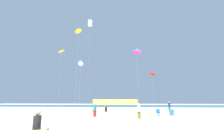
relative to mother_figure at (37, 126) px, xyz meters
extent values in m
plane|color=beige|center=(1.56, 10.94, -0.89)|extent=(120.00, 120.00, 0.00)
cube|color=#28608C|center=(1.56, 46.80, -0.89)|extent=(120.00, 20.00, 0.01)
cube|color=gold|center=(0.00, 0.00, -0.51)|extent=(0.36, 0.22, 0.76)
cylinder|color=#2D2D33|center=(0.00, 0.00, 0.18)|extent=(0.38, 0.38, 0.63)
sphere|color=beige|center=(0.00, 0.00, 0.64)|extent=(0.28, 0.28, 0.28)
cylinder|color=#99B28C|center=(0.56, 0.00, -0.37)|extent=(0.19, 0.19, 0.31)
sphere|color=#997051|center=(0.56, 0.00, -0.15)|extent=(0.14, 0.14, 0.14)
cube|color=#19727A|center=(13.21, 24.00, -0.49)|extent=(0.39, 0.23, 0.81)
cylinder|color=navy|center=(13.21, 24.00, 0.26)|extent=(0.41, 0.41, 0.67)
sphere|color=tan|center=(13.21, 24.00, 0.74)|extent=(0.30, 0.30, 0.30)
cube|color=olive|center=(6.05, 10.98, -0.50)|extent=(0.38, 0.23, 0.79)
cylinder|color=white|center=(6.05, 10.98, 0.22)|extent=(0.40, 0.40, 0.65)
sphere|color=beige|center=(6.05, 10.98, 0.69)|extent=(0.29, 0.29, 0.29)
cube|color=#2D2D33|center=(1.06, 20.75, -0.48)|extent=(0.40, 0.24, 0.83)
cylinder|color=olive|center=(1.06, 20.75, 0.28)|extent=(0.42, 0.42, 0.69)
sphere|color=#997051|center=(1.06, 20.75, 0.77)|extent=(0.31, 0.31, 0.31)
cube|color=maroon|center=(0.54, 12.65, -0.50)|extent=(0.37, 0.22, 0.78)
cylinder|color=#19727A|center=(0.54, 12.65, 0.21)|extent=(0.39, 0.39, 0.64)
sphere|color=tan|center=(0.54, 12.65, 0.67)|extent=(0.29, 0.29, 0.29)
cube|color=#1959B2|center=(8.94, 14.13, -0.57)|extent=(0.52, 0.48, 0.03)
cube|color=#1959B2|center=(8.94, 14.42, -0.29)|extent=(0.52, 0.23, 0.57)
cylinder|color=silver|center=(8.94, 13.99, -0.73)|extent=(0.03, 0.03, 0.32)
cylinder|color=silver|center=(8.94, 14.28, -0.73)|extent=(0.03, 0.03, 0.32)
cylinder|color=teal|center=(10.85, 14.79, -0.48)|extent=(0.60, 0.60, 0.84)
cylinder|color=#4C4C51|center=(-1.33, 20.35, 0.31)|extent=(0.08, 0.08, 2.40)
cylinder|color=#4C4C51|center=(6.66, 19.02, 0.31)|extent=(0.08, 0.08, 2.40)
cube|color=#EAE566|center=(2.66, 19.69, 0.83)|extent=(7.99, 1.35, 0.90)
cube|color=gold|center=(8.00, 14.61, -0.78)|extent=(0.28, 0.14, 0.23)
cylinder|color=silver|center=(-5.75, 23.99, 7.75)|extent=(0.01, 0.01, 17.29)
ellipsoid|color=yellow|center=(-5.75, 23.99, 16.40)|extent=(2.58, 2.37, 1.10)
cube|color=orange|center=(-5.75, 23.99, 16.78)|extent=(0.51, 0.06, 0.64)
cylinder|color=silver|center=(-3.68, 19.84, 3.49)|extent=(0.01, 0.01, 8.77)
ellipsoid|color=white|center=(-3.68, 19.84, 7.87)|extent=(1.96, 2.42, 1.27)
cube|color=#26BFCC|center=(-3.68, 19.84, 8.21)|extent=(0.45, 0.06, 0.56)
cylinder|color=silver|center=(-3.96, 27.68, 9.68)|extent=(0.01, 0.01, 21.14)
cube|color=white|center=(-3.96, 27.68, 20.25)|extent=(1.21, 1.21, 1.49)
cylinder|color=silver|center=(6.59, 16.93, 4.04)|extent=(0.01, 0.01, 9.86)
ellipsoid|color=#D833A5|center=(6.59, 16.93, 8.96)|extent=(1.90, 2.18, 1.16)
cube|color=#26BFCC|center=(6.59, 16.93, 9.28)|extent=(0.41, 0.06, 0.52)
cylinder|color=silver|center=(-10.05, 25.67, 5.72)|extent=(0.01, 0.01, 13.23)
cylinder|color=yellow|center=(-10.05, 25.67, 12.34)|extent=(1.84, 1.53, 0.39)
sphere|color=#26BFCC|center=(-10.05, 25.67, 12.04)|extent=(0.24, 0.24, 0.24)
cylinder|color=silver|center=(11.11, 28.84, 3.15)|extent=(0.01, 0.01, 8.08)
cylinder|color=red|center=(11.11, 28.84, 7.19)|extent=(1.76, 2.11, 0.62)
sphere|color=green|center=(11.11, 28.84, 6.78)|extent=(0.37, 0.37, 0.37)
camera|label=1|loc=(4.30, -7.63, 1.29)|focal=24.60mm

